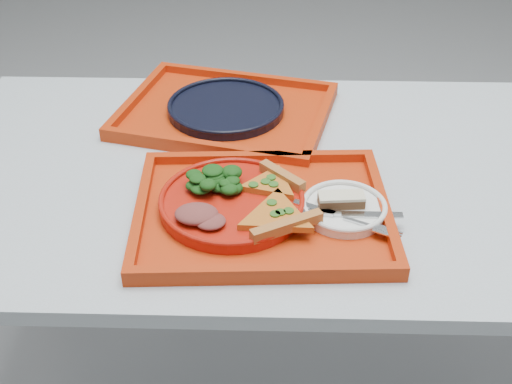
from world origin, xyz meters
TOP-DOWN VIEW (x-y plane):
  - table at (0.00, 0.00)m, footprint 1.60×0.80m
  - tray_main at (-0.13, -0.16)m, footprint 0.47×0.37m
  - tray_far at (-0.22, 0.21)m, footprint 0.52×0.45m
  - dinner_plate at (-0.19, -0.15)m, footprint 0.26×0.26m
  - side_plate at (0.01, -0.16)m, footprint 0.15×0.15m
  - navy_plate at (-0.22, 0.21)m, footprint 0.26×0.26m
  - pizza_slice_a at (-0.11, -0.20)m, footprint 0.18×0.19m
  - pizza_slice_b at (-0.12, -0.11)m, footprint 0.16×0.16m
  - salad_heap at (-0.22, -0.11)m, footprint 0.09×0.08m
  - meat_portion at (-0.24, -0.21)m, footprint 0.08×0.06m
  - dessert_bar at (0.01, -0.15)m, footprint 0.08×0.04m
  - knife at (0.02, -0.18)m, footprint 0.19×0.02m
  - fork at (0.01, -0.19)m, footprint 0.18×0.10m

SIDE VIEW (x-z plane):
  - table at x=0.00m, z-range 0.30..1.05m
  - tray_main at x=-0.13m, z-range 0.75..0.76m
  - tray_far at x=-0.22m, z-range 0.75..0.76m
  - side_plate at x=0.01m, z-range 0.76..0.78m
  - navy_plate at x=-0.22m, z-range 0.76..0.78m
  - dinner_plate at x=-0.19m, z-range 0.76..0.78m
  - knife at x=0.02m, z-range 0.78..0.78m
  - fork at x=0.01m, z-range 0.78..0.78m
  - dessert_bar at x=0.01m, z-range 0.78..0.80m
  - pizza_slice_a at x=-0.11m, z-range 0.78..0.80m
  - pizza_slice_b at x=-0.12m, z-range 0.78..0.80m
  - meat_portion at x=-0.24m, z-range 0.78..0.80m
  - salad_heap at x=-0.22m, z-range 0.78..0.82m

